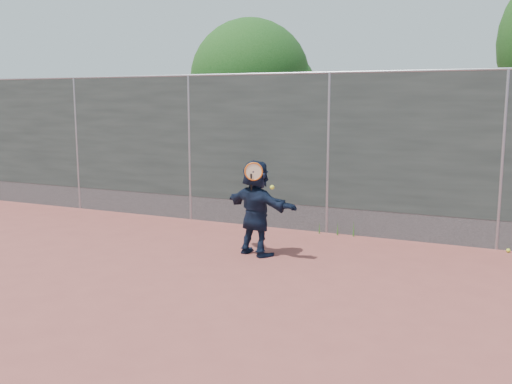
% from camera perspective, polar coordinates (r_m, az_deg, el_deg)
% --- Properties ---
extents(ground, '(80.00, 80.00, 0.00)m').
position_cam_1_polar(ground, '(7.85, -0.67, -9.41)').
color(ground, '#9E4C42').
rests_on(ground, ground).
extents(player, '(1.52, 0.92, 1.56)m').
position_cam_1_polar(player, '(9.23, 0.00, -1.59)').
color(player, '#121C32').
rests_on(player, ground).
extents(ball_ground, '(0.07, 0.07, 0.07)m').
position_cam_1_polar(ball_ground, '(10.39, 23.92, -5.37)').
color(ball_ground, '#D8E733').
rests_on(ball_ground, ground).
extents(fence, '(20.00, 0.06, 3.03)m').
position_cam_1_polar(fence, '(10.76, 7.24, 4.20)').
color(fence, '#38423D').
rests_on(fence, ground).
extents(swing_action, '(0.52, 0.18, 0.51)m').
position_cam_1_polar(swing_action, '(8.92, -0.07, 1.79)').
color(swing_action, orange).
rests_on(swing_action, ground).
extents(tree_left, '(3.15, 3.00, 4.53)m').
position_cam_1_polar(tree_left, '(14.59, 0.06, 10.90)').
color(tree_left, '#382314').
rests_on(tree_left, ground).
extents(weed_clump, '(0.68, 0.07, 0.30)m').
position_cam_1_polar(weed_clump, '(10.79, 8.40, -3.61)').
color(weed_clump, '#387226').
rests_on(weed_clump, ground).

